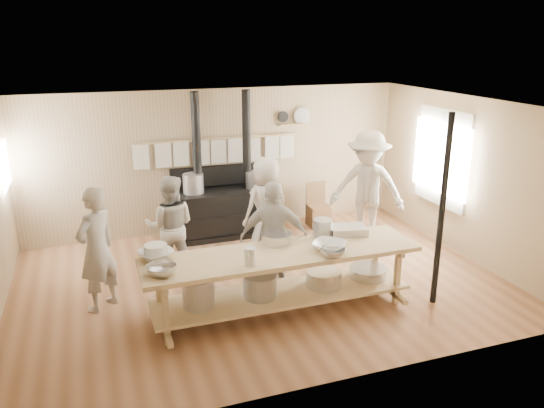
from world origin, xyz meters
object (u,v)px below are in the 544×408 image
cook_right (274,238)px  cook_far_left (97,249)px  chair (318,213)px  cook_left (170,226)px  cook_center (267,206)px  prep_table (281,275)px  cook_by_window (367,188)px  stove (224,207)px  roasting_pan (348,230)px

cook_right → cook_far_left: bearing=9.7°
cook_right → chair: cook_right is taller
chair → cook_left: bearing=-154.3°
cook_center → chair: cook_center is taller
cook_center → chair: 1.72m
prep_table → cook_center: (0.46, 1.95, 0.30)m
cook_left → chair: (2.98, 1.26, -0.53)m
chair → cook_by_window: bearing=-63.3°
cook_far_left → cook_by_window: (4.49, 0.96, 0.15)m
cook_left → chair: cook_left is taller
cook_center → cook_right: bearing=61.2°
cook_left → cook_right: bearing=155.9°
cook_right → cook_center: bearing=-87.5°
stove → cook_right: size_ratio=1.60×
prep_table → roasting_pan: roasting_pan is taller
cook_center → cook_far_left: bearing=7.3°
cook_right → roasting_pan: (0.99, -0.29, 0.10)m
chair → stove: bearing=178.0°
stove → cook_left: stove is taller
cook_right → roasting_pan: cook_right is taller
prep_table → cook_by_window: size_ratio=1.82×
chair → cook_right: bearing=-123.9°
cook_by_window → cook_right: bearing=-113.0°
stove → chair: 1.83m
prep_table → chair: bearing=57.8°
prep_table → cook_center: size_ratio=2.20×
stove → cook_far_left: (-2.23, -2.13, 0.32)m
prep_table → chair: (1.81, 2.87, -0.28)m
chair → roasting_pan: (-0.70, -2.57, 0.66)m
cook_left → cook_by_window: size_ratio=0.79×
cook_center → cook_by_window: bearing=162.3°
cook_right → chair: size_ratio=1.95×
cook_right → cook_by_window: 2.50m
prep_table → cook_far_left: cook_far_left is taller
prep_table → cook_by_window: bearing=39.3°
cook_left → cook_right: 1.64m
cook_right → stove: bearing=-70.5°
stove → cook_far_left: 3.10m
cook_center → cook_by_window: (1.80, -0.11, 0.17)m
cook_right → cook_left: bearing=-21.7°
stove → chair: size_ratio=3.13×
cook_right → cook_by_window: bearing=-132.6°
cook_left → chair: size_ratio=1.88×
prep_table → cook_left: bearing=126.0°
cook_far_left → roasting_pan: bearing=128.6°
stove → cook_right: bearing=-87.5°
cook_far_left → cook_by_window: 4.59m
chair → roasting_pan: roasting_pan is taller
stove → cook_by_window: bearing=-27.4°
prep_table → cook_left: (-1.17, 1.61, 0.26)m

